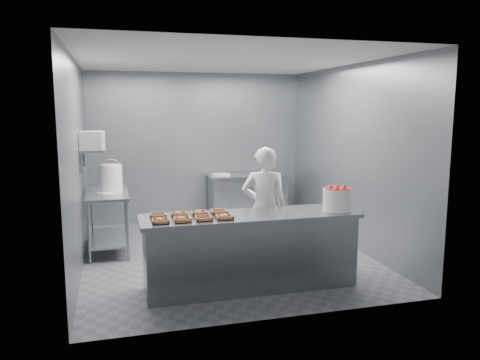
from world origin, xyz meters
name	(u,v)px	position (x,y,z in m)	size (l,w,h in m)	color
floor	(225,254)	(0.00, 0.00, 0.00)	(4.50, 4.50, 0.00)	#4C4C51
ceiling	(224,61)	(0.00, 0.00, 2.80)	(4.50, 4.50, 0.00)	white
wall_back	(197,148)	(0.00, 2.25, 1.40)	(4.00, 0.04, 2.80)	slate
wall_left	(78,164)	(-2.00, 0.00, 1.40)	(0.04, 4.50, 2.80)	slate
wall_right	(350,156)	(2.00, 0.00, 1.40)	(0.04, 4.50, 2.80)	slate
service_counter	(250,251)	(0.00, -1.35, 0.45)	(2.60, 0.70, 0.90)	slate
prep_table	(108,213)	(-1.65, 0.60, 0.59)	(0.60, 1.20, 0.90)	slate
back_counter	(248,198)	(0.90, 1.90, 0.45)	(1.50, 0.60, 0.90)	slate
wall_shelf	(93,149)	(-1.82, 0.60, 1.55)	(0.35, 0.90, 0.03)	slate
tray_0	(160,221)	(-1.07, -1.49, 0.92)	(0.19, 0.18, 0.06)	tan
tray_1	(182,219)	(-0.83, -1.49, 0.92)	(0.19, 0.18, 0.06)	tan
tray_2	(204,218)	(-0.59, -1.49, 0.92)	(0.19, 0.18, 0.04)	tan
tray_3	(224,217)	(-0.35, -1.49, 0.92)	(0.19, 0.18, 0.06)	tan
tray_4	(158,215)	(-1.07, -1.21, 0.92)	(0.19, 0.18, 0.04)	tan
tray_5	(178,214)	(-0.83, -1.21, 0.92)	(0.19, 0.18, 0.06)	tan
tray_6	(199,213)	(-0.59, -1.21, 0.92)	(0.19, 0.18, 0.06)	tan
tray_7	(219,212)	(-0.35, -1.21, 0.92)	(0.19, 0.18, 0.04)	tan
worker	(264,209)	(0.37, -0.75, 0.82)	(0.60, 0.39, 1.64)	white
strawberry_tub	(337,198)	(1.08, -1.43, 1.05)	(0.34, 0.34, 0.28)	white
glaze_bucket	(111,178)	(-1.59, 0.60, 1.12)	(0.34, 0.32, 0.50)	white
bucket_lid	(107,192)	(-1.66, 0.56, 0.91)	(0.32, 0.32, 0.03)	white
rag	(116,189)	(-1.53, 0.84, 0.91)	(0.15, 0.13, 0.02)	#CCB28C
appliance	(92,140)	(-1.82, 0.33, 1.69)	(0.30, 0.35, 0.26)	gray
paper_stack	(220,175)	(0.37, 1.90, 0.92)	(0.30, 0.22, 0.04)	silver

